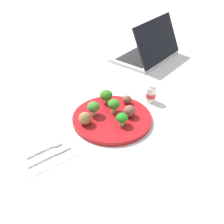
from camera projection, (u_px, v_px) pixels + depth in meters
ground_plane at (112, 120)px, 0.99m from camera, size 4.00×4.00×0.00m
plate at (112, 118)px, 0.99m from camera, size 0.28×0.28×0.02m
broccoli_floret_far_rim at (122, 118)px, 0.93m from camera, size 0.04×0.04×0.04m
broccoli_floret_front_right at (106, 95)px, 1.04m from camera, size 0.05×0.05×0.05m
broccoli_floret_back_right at (93, 107)px, 0.97m from camera, size 0.04×0.04×0.05m
broccoli_floret_front_left at (114, 104)px, 0.99m from camera, size 0.04×0.04×0.05m
meatball_center at (127, 99)px, 1.04m from camera, size 0.03×0.03×0.03m
meatball_near_rim at (129, 111)px, 0.97m from camera, size 0.04×0.04×0.04m
meatball_front_left at (85, 118)px, 0.94m from camera, size 0.04×0.04×0.04m
napkin at (47, 154)px, 0.85m from camera, size 0.17×0.12×0.01m
fork at (46, 148)px, 0.86m from camera, size 0.12×0.02×0.01m
knife at (51, 155)px, 0.84m from camera, size 0.15×0.02×0.01m
yogurt_bottle at (151, 94)px, 1.07m from camera, size 0.04×0.04×0.07m
laptop at (148, 51)px, 1.40m from camera, size 0.37×0.30×0.20m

